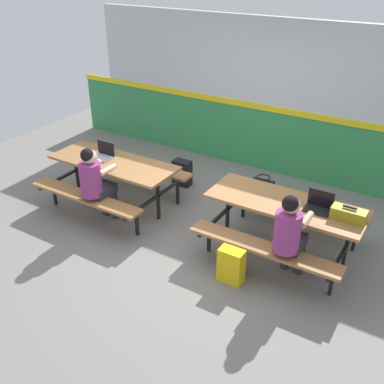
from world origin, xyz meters
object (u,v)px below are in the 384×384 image
(picnic_table_left, at_px, (114,171))
(picnic_table_right, at_px, (285,213))
(tote_bag_bright, at_px, (262,190))
(laptop_silver, at_px, (103,154))
(laptop_dark, at_px, (318,206))
(backpack_dark, at_px, (182,173))
(student_nearer, at_px, (95,180))
(toolbox_grey, at_px, (349,214))
(student_further, at_px, (289,232))
(satchel_spare, at_px, (231,265))

(picnic_table_left, relative_size, picnic_table_right, 1.00)
(picnic_table_right, distance_m, tote_bag_bright, 1.39)
(picnic_table_left, height_order, laptop_silver, laptop_silver)
(laptop_dark, bearing_deg, backpack_dark, 160.84)
(backpack_dark, xyz_separation_m, tote_bag_bright, (1.37, 0.18, -0.02))
(laptop_silver, bearing_deg, picnic_table_left, -9.96)
(picnic_table_left, bearing_deg, student_nearer, -75.27)
(picnic_table_right, height_order, student_nearer, student_nearer)
(toolbox_grey, height_order, backpack_dark, toolbox_grey)
(picnic_table_left, height_order, picnic_table_right, same)
(student_nearer, height_order, laptop_silver, student_nearer)
(backpack_dark, bearing_deg, laptop_dark, -19.16)
(student_nearer, relative_size, tote_bag_bright, 2.81)
(tote_bag_bright, bearing_deg, laptop_dark, -42.56)
(student_nearer, distance_m, laptop_dark, 3.00)
(picnic_table_left, height_order, student_further, student_further)
(backpack_dark, relative_size, tote_bag_bright, 1.02)
(laptop_dark, distance_m, tote_bag_bright, 1.67)
(student_nearer, height_order, satchel_spare, student_nearer)
(student_nearer, relative_size, laptop_silver, 3.76)
(student_nearer, height_order, tote_bag_bright, student_nearer)
(student_further, relative_size, satchel_spare, 2.74)
(backpack_dark, height_order, satchel_spare, same)
(satchel_spare, bearing_deg, backpack_dark, 135.87)
(picnic_table_right, height_order, toolbox_grey, toolbox_grey)
(laptop_silver, xyz_separation_m, tote_bag_bright, (2.10, 1.25, -0.59))
(picnic_table_left, distance_m, backpack_dark, 1.27)
(laptop_silver, height_order, satchel_spare, laptop_silver)
(backpack_dark, distance_m, tote_bag_bright, 1.39)
(tote_bag_bright, bearing_deg, laptop_silver, -149.38)
(student_nearer, distance_m, backpack_dark, 1.77)
(student_nearer, xyz_separation_m, backpack_dark, (0.36, 1.66, -0.49))
(laptop_dark, height_order, tote_bag_bright, laptop_dark)
(backpack_dark, bearing_deg, student_further, -31.59)
(laptop_dark, height_order, backpack_dark, laptop_dark)
(student_further, distance_m, satchel_spare, 0.80)
(tote_bag_bright, bearing_deg, backpack_dark, -172.53)
(picnic_table_left, distance_m, tote_bag_bright, 2.31)
(student_nearer, bearing_deg, satchel_spare, -3.32)
(student_nearer, height_order, toolbox_grey, student_nearer)
(student_further, xyz_separation_m, laptop_dark, (0.13, 0.59, 0.08))
(picnic_table_right, height_order, backpack_dark, picnic_table_right)
(student_nearer, xyz_separation_m, toolbox_grey, (3.26, 0.74, 0.10))
(picnic_table_right, distance_m, backpack_dark, 2.35)
(student_further, height_order, satchel_spare, student_further)
(toolbox_grey, bearing_deg, backpack_dark, 162.41)
(student_further, height_order, backpack_dark, student_further)
(picnic_table_right, height_order, laptop_silver, laptop_silver)
(backpack_dark, bearing_deg, picnic_table_left, -114.80)
(backpack_dark, xyz_separation_m, satchel_spare, (1.84, -1.79, 0.00))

